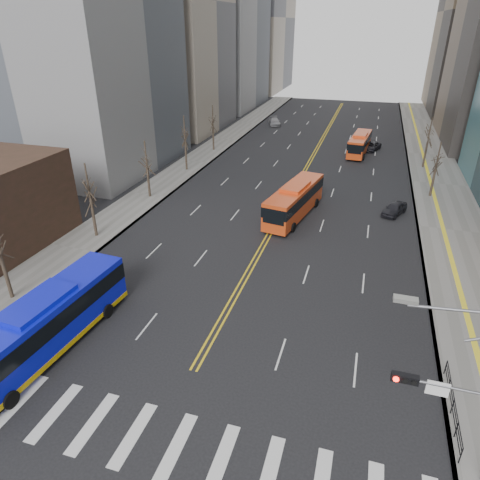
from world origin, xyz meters
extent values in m
plane|color=black|center=(0.00, 0.00, 0.00)|extent=(220.00, 220.00, 0.00)
cube|color=slate|center=(17.50, 45.00, 0.07)|extent=(7.00, 130.00, 0.15)
cube|color=slate|center=(-16.50, 45.00, 0.07)|extent=(5.00, 130.00, 0.15)
cube|color=silver|center=(-8.27, 0.00, 0.01)|extent=(0.70, 4.00, 0.01)
cube|color=silver|center=(-5.91, 0.00, 0.01)|extent=(0.70, 4.00, 0.01)
cube|color=silver|center=(-3.55, 0.00, 0.01)|extent=(0.70, 4.00, 0.01)
cube|color=silver|center=(-1.18, 0.00, 0.01)|extent=(0.70, 4.00, 0.01)
cube|color=silver|center=(1.18, 0.00, 0.01)|extent=(0.70, 4.00, 0.01)
cube|color=silver|center=(3.55, 0.00, 0.01)|extent=(0.70, 4.00, 0.01)
cube|color=silver|center=(5.91, 0.00, 0.01)|extent=(0.70, 4.00, 0.01)
cube|color=gold|center=(-0.20, 55.00, 0.01)|extent=(0.15, 100.00, 0.01)
cube|color=gold|center=(0.20, 55.00, 0.01)|extent=(0.15, 100.00, 0.01)
cube|color=gray|center=(-31.00, 66.00, 22.00)|extent=(22.00, 22.00, 44.00)
cube|color=gray|center=(-29.00, 125.00, 20.00)|extent=(18.00, 30.00, 40.00)
cylinder|color=slate|center=(12.95, 2.00, 5.50)|extent=(4.50, 0.12, 0.12)
cube|color=black|center=(11.00, 2.00, 5.50)|extent=(1.10, 0.28, 0.38)
cylinder|color=#FF190C|center=(10.65, 1.84, 5.50)|extent=(0.24, 0.08, 0.24)
cylinder|color=black|center=(11.00, 1.84, 5.50)|extent=(0.24, 0.08, 0.24)
cylinder|color=black|center=(11.35, 1.84, 5.50)|extent=(0.24, 0.08, 0.24)
cube|color=white|center=(12.30, 2.00, 5.30)|extent=(0.90, 0.06, 0.70)
cube|color=#999993|center=(10.40, 2.00, 9.30)|extent=(0.90, 0.35, 0.18)
cube|color=black|center=(14.30, 6.00, 1.15)|extent=(0.04, 6.00, 0.04)
cylinder|color=black|center=(14.30, 3.00, 0.65)|extent=(0.06, 0.06, 1.00)
cylinder|color=black|center=(14.30, 4.50, 0.65)|extent=(0.06, 0.06, 1.00)
cylinder|color=black|center=(14.30, 6.00, 0.65)|extent=(0.06, 0.06, 1.00)
cylinder|color=black|center=(14.30, 7.50, 0.65)|extent=(0.06, 0.06, 1.00)
cylinder|color=black|center=(14.30, 9.00, 0.65)|extent=(0.06, 0.06, 1.00)
cylinder|color=#2D211B|center=(-16.00, 8.00, 1.88)|extent=(0.28, 0.28, 3.75)
cylinder|color=#2D211B|center=(-16.00, 19.00, 1.95)|extent=(0.28, 0.28, 3.90)
cylinder|color=#2D211B|center=(-16.00, 30.00, 1.80)|extent=(0.28, 0.28, 3.60)
cylinder|color=#2D211B|center=(-16.00, 41.00, 2.00)|extent=(0.28, 0.28, 4.00)
cylinder|color=#2D211B|center=(-16.00, 52.00, 1.90)|extent=(0.28, 0.28, 3.80)
cylinder|color=#2D211B|center=(16.00, 40.00, 1.75)|extent=(0.28, 0.28, 3.50)
cylinder|color=#2D211B|center=(16.00, 52.00, 1.88)|extent=(0.28, 0.28, 3.75)
cube|color=#0E15D4|center=(-9.48, 4.00, 1.95)|extent=(3.65, 13.45, 3.19)
cube|color=black|center=(-9.48, 4.00, 2.55)|extent=(3.71, 13.47, 1.13)
cube|color=#0E15D4|center=(-9.48, 4.00, 3.64)|extent=(2.52, 4.79, 0.40)
cube|color=gold|center=(-9.48, 4.00, 0.55)|extent=(3.71, 13.47, 0.35)
cylinder|color=black|center=(-8.38, -0.34, 0.50)|extent=(0.37, 1.02, 1.00)
cylinder|color=black|center=(-10.58, 8.34, 0.50)|extent=(0.37, 1.02, 1.00)
cylinder|color=black|center=(-7.82, 8.15, 0.50)|extent=(0.37, 1.02, 1.00)
cube|color=#D84317|center=(1.47, 29.45, 1.82)|extent=(4.54, 11.62, 2.95)
cube|color=black|center=(1.47, 29.45, 2.40)|extent=(4.60, 11.65, 1.06)
cube|color=#D84317|center=(1.47, 29.45, 3.40)|extent=(2.73, 4.27, 0.40)
cylinder|color=black|center=(-0.44, 26.10, 0.50)|extent=(0.47, 1.04, 1.00)
cylinder|color=black|center=(2.10, 25.65, 0.50)|extent=(0.47, 1.04, 1.00)
cylinder|color=black|center=(0.84, 33.25, 0.50)|extent=(0.47, 1.04, 1.00)
cylinder|color=black|center=(3.38, 32.79, 0.50)|extent=(0.47, 1.04, 1.00)
cube|color=#D84317|center=(6.74, 56.86, 1.65)|extent=(3.24, 10.34, 2.61)
cube|color=black|center=(6.74, 56.86, 2.18)|extent=(3.30, 10.36, 0.95)
cube|color=#D84317|center=(6.74, 56.86, 3.06)|extent=(2.17, 3.71, 0.40)
cylinder|color=black|center=(5.29, 53.73, 0.50)|extent=(0.39, 1.02, 1.00)
cylinder|color=black|center=(7.59, 53.51, 0.50)|extent=(0.39, 1.02, 1.00)
cylinder|color=black|center=(5.89, 60.21, 0.50)|extent=(0.39, 1.02, 1.00)
cylinder|color=black|center=(8.19, 60.00, 0.50)|extent=(0.39, 1.02, 1.00)
imported|color=silver|center=(-12.50, 6.63, 0.76)|extent=(2.75, 4.85, 1.51)
imported|color=black|center=(11.80, 33.19, 0.67)|extent=(3.05, 4.23, 1.34)
imported|color=gray|center=(-10.95, 74.04, 0.72)|extent=(3.62, 5.34, 1.44)
imported|color=black|center=(8.56, 59.63, 0.64)|extent=(3.39, 5.04, 1.28)
camera|label=1|loc=(8.34, -12.58, 18.62)|focal=32.00mm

